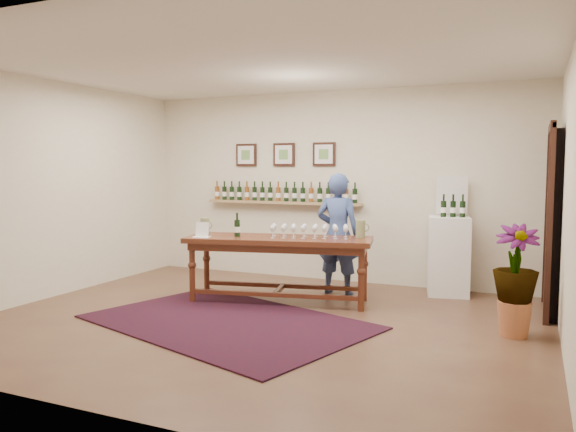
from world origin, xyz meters
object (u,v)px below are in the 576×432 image
at_px(display_pedestal, 448,256).
at_px(potted_plant, 515,280).
at_px(tasting_table, 279,247).
at_px(person, 338,234).

distance_m(display_pedestal, potted_plant, 1.85).
xyz_separation_m(tasting_table, person, (0.54, 0.72, 0.11)).
xyz_separation_m(tasting_table, display_pedestal, (1.89, 1.26, -0.18)).
bearing_deg(potted_plant, display_pedestal, 117.94).
xyz_separation_m(display_pedestal, person, (-1.36, -0.54, 0.29)).
distance_m(potted_plant, person, 2.49).
bearing_deg(potted_plant, person, 153.87).
xyz_separation_m(display_pedestal, potted_plant, (0.87, -1.63, 0.05)).
height_order(tasting_table, display_pedestal, display_pedestal).
bearing_deg(person, potted_plant, 154.56).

